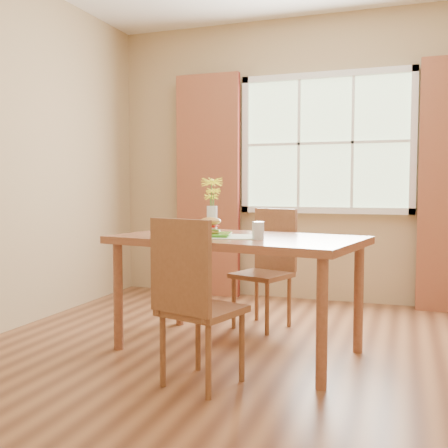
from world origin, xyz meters
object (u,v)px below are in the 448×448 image
Objects in this scene: chair_near at (194,296)px; chair_far at (268,262)px; flower_vase at (212,199)px; water_glass at (258,231)px; dining_table at (237,248)px; croissant_sandwich at (210,226)px.

chair_near reaches higher than chair_far.
chair_near is 1.07m from flower_vase.
chair_far is 0.93m from water_glass.
chair_far reaches higher than dining_table.
flower_vase is (-0.29, -0.47, 0.50)m from chair_far.
flower_vase reaches higher than water_glass.
croissant_sandwich is (-0.17, -0.82, 0.34)m from chair_far.
chair_near is at bearing -65.78° from croissant_sandwich.
water_glass is at bearing 84.45° from chair_near.
flower_vase reaches higher than chair_far.
flower_vase is at bearing -102.33° from chair_far.
chair_near is 1.39m from chair_far.
croissant_sandwich is at bearing 117.75° from chair_near.
croissant_sandwich is at bearing -71.07° from flower_vase.
dining_table is at bearing -40.90° from flower_vase.
dining_table is 0.47m from flower_vase.
chair_far is at bearing 58.36° from flower_vase.
dining_table is 1.86× the size of chair_far.
water_glass is at bearing -41.23° from flower_vase.
dining_table is at bearing -72.86° from chair_far.
chair_near is 8.45× the size of water_glass.
dining_table is 0.72m from chair_near.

